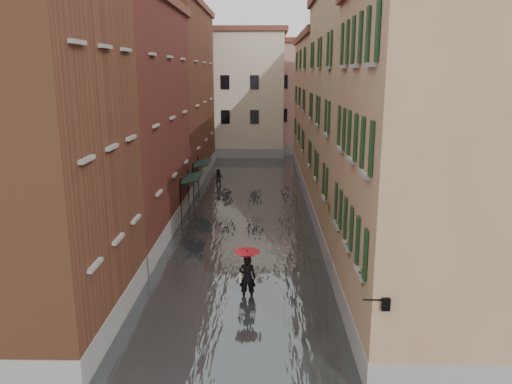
{
  "coord_description": "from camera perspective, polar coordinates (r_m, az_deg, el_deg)",
  "views": [
    {
      "loc": [
        1.13,
        -18.26,
        8.99
      ],
      "look_at": [
        0.66,
        6.62,
        3.0
      ],
      "focal_mm": 35.0,
      "sensor_mm": 36.0,
      "label": 1
    }
  ],
  "objects": [
    {
      "name": "floodwater",
      "position": [
        32.52,
        -0.95,
        -2.33
      ],
      "size": [
        10.0,
        60.0,
        0.2
      ],
      "primitive_type": "cube",
      "color": "#444A4B",
      "rests_on": "ground"
    },
    {
      "name": "window_planters",
      "position": [
        19.59,
        9.82,
        -2.91
      ],
      "size": [
        0.59,
        10.69,
        0.84
      ],
      "color": "#9E3F33",
      "rests_on": "ground"
    },
    {
      "name": "building_right_mid",
      "position": [
        28.0,
        13.31,
        8.07
      ],
      "size": [
        6.0,
        14.0,
        13.0
      ],
      "primitive_type": "cube",
      "color": "#9C815F",
      "rests_on": "ground"
    },
    {
      "name": "awning_near",
      "position": [
        31.56,
        -7.35,
        1.5
      ],
      "size": [
        1.09,
        3.17,
        2.8
      ],
      "color": "black",
      "rests_on": "ground"
    },
    {
      "name": "building_left_far",
      "position": [
        43.08,
        -9.97,
        10.69
      ],
      "size": [
        6.0,
        16.0,
        14.0
      ],
      "primitive_type": "cube",
      "color": "brown",
      "rests_on": "ground"
    },
    {
      "name": "ground",
      "position": [
        20.38,
        -2.27,
        -12.64
      ],
      "size": [
        120.0,
        120.0,
        0.0
      ],
      "primitive_type": "plane",
      "color": "#515153",
      "rests_on": "ground"
    },
    {
      "name": "building_left_near",
      "position": [
        18.35,
        -25.32,
        4.44
      ],
      "size": [
        6.0,
        8.0,
        13.0
      ],
      "primitive_type": "cube",
      "color": "brown",
      "rests_on": "ground"
    },
    {
      "name": "wall_lantern",
      "position": [
        14.01,
        14.5,
        -12.2
      ],
      "size": [
        0.71,
        0.22,
        0.35
      ],
      "color": "black",
      "rests_on": "ground"
    },
    {
      "name": "building_right_near",
      "position": [
        17.59,
        20.57,
        2.05
      ],
      "size": [
        6.0,
        8.0,
        11.5
      ],
      "primitive_type": "cube",
      "color": "#8E6949",
      "rests_on": "ground"
    },
    {
      "name": "pedestrian_main",
      "position": [
        20.21,
        -1.01,
        -8.89
      ],
      "size": [
        1.06,
        1.06,
        2.06
      ],
      "color": "black",
      "rests_on": "ground"
    },
    {
      "name": "building_end_pink",
      "position": [
        58.54,
        5.95,
        10.54
      ],
      "size": [
        10.0,
        9.0,
        12.0
      ],
      "primitive_type": "cube",
      "color": "tan",
      "rests_on": "ground"
    },
    {
      "name": "building_end_cream",
      "position": [
        56.47,
        -3.17,
        10.99
      ],
      "size": [
        12.0,
        9.0,
        13.0
      ],
      "primitive_type": "cube",
      "color": "beige",
      "rests_on": "ground"
    },
    {
      "name": "pedestrian_far",
      "position": [
        39.9,
        -4.28,
        1.58
      ],
      "size": [
        0.82,
        0.69,
        1.5
      ],
      "primitive_type": "imported",
      "rotation": [
        0.0,
        0.0,
        -0.18
      ],
      "color": "black",
      "rests_on": "ground"
    },
    {
      "name": "building_right_far",
      "position": [
        42.79,
        9.08,
        9.03
      ],
      "size": [
        6.0,
        16.0,
        11.5
      ],
      "primitive_type": "cube",
      "color": "#8E6949",
      "rests_on": "ground"
    },
    {
      "name": "building_left_mid",
      "position": [
        28.58,
        -15.59,
        7.54
      ],
      "size": [
        6.0,
        14.0,
        12.5
      ],
      "primitive_type": "cube",
      "color": "#55231B",
      "rests_on": "ground"
    },
    {
      "name": "awning_far",
      "position": [
        36.5,
        -6.21,
        3.16
      ],
      "size": [
        1.09,
        2.87,
        2.8
      ],
      "color": "black",
      "rests_on": "ground"
    }
  ]
}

